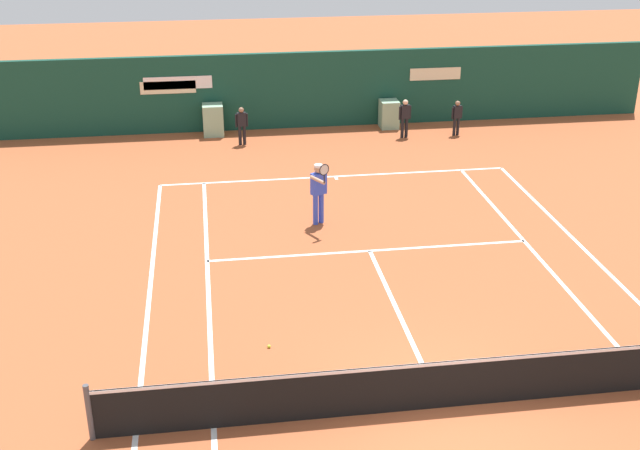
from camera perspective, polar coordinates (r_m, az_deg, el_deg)
The scene contains 8 objects.
ground_plane at distance 15.25m, azimuth 7.96°, elevation -11.27°, with size 80.00×80.00×0.01m.
tennis_net at distance 14.51m, azimuth 8.69°, elevation -10.92°, with size 12.10×0.10×1.07m.
sponsor_back_wall at distance 29.49m, azimuth -0.65°, elevation 9.38°, with size 25.00×1.02×2.72m.
player_on_baseline at distance 21.22m, azimuth -0.09°, elevation 2.59°, with size 0.49×0.87×1.88m.
ball_kid_right_post at distance 28.54m, azimuth 5.98°, elevation 7.64°, with size 0.45×0.22×1.35m.
ball_kid_left_post at distance 27.74m, azimuth -5.52°, elevation 7.12°, with size 0.44×0.19×1.31m.
ball_kid_centre_post at distance 29.06m, azimuth 9.59°, elevation 7.60°, with size 0.41×0.21×1.24m.
tennis_ball_by_sideline at distance 16.24m, azimuth -3.60°, elevation -8.51°, with size 0.07×0.07×0.07m, color #CCE033.
Camera 1 is at (-3.82, -11.32, 8.74)m, focal length 45.56 mm.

